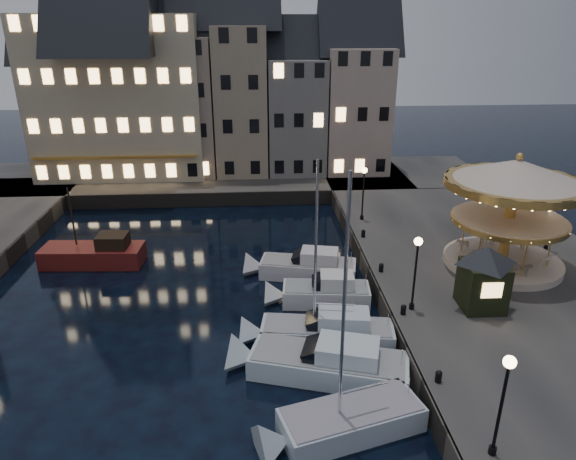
{
  "coord_description": "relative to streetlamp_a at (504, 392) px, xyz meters",
  "views": [
    {
      "loc": [
        -1.0,
        -22.46,
        15.63
      ],
      "look_at": [
        1.0,
        8.0,
        3.2
      ],
      "focal_mm": 32.0,
      "sensor_mm": 36.0,
      "label": 1
    }
  ],
  "objects": [
    {
      "name": "townhouse_na",
      "position": [
        -26.7,
        39.0,
        3.76
      ],
      "size": [
        5.5,
        8.0,
        12.8
      ],
      "color": "gray",
      "rests_on": "quay_north"
    },
    {
      "name": "townhouse_ne",
      "position": [
        -4.0,
        39.0,
        3.76
      ],
      "size": [
        6.16,
        8.0,
        12.8
      ],
      "color": "slate",
      "rests_on": "quay_north"
    },
    {
      "name": "streetlamp_d",
      "position": [
        11.3,
        17.0,
        0.0
      ],
      "size": [
        0.44,
        0.44,
        4.17
      ],
      "color": "black",
      "rests_on": "quay_east"
    },
    {
      "name": "quaywall_e",
      "position": [
        -1.2,
        15.0,
        -3.37
      ],
      "size": [
        0.15,
        44.0,
        1.3
      ],
      "primitive_type": "cube",
      "color": "#47423A",
      "rests_on": "ground"
    },
    {
      "name": "streetlamp_a",
      "position": [
        0.0,
        0.0,
        0.0
      ],
      "size": [
        0.44,
        0.44,
        4.17
      ],
      "color": "black",
      "rests_on": "quay_east"
    },
    {
      "name": "bollard_b",
      "position": [
        -0.6,
        9.5,
        -2.41
      ],
      "size": [
        0.3,
        0.3,
        0.57
      ],
      "color": "black",
      "rests_on": "quay_east"
    },
    {
      "name": "motorboat_c",
      "position": [
        -5.1,
        9.02,
        -3.34
      ],
      "size": [
        7.94,
        3.02,
        10.48
      ],
      "color": "silver",
      "rests_on": "ground"
    },
    {
      "name": "townhouse_nf",
      "position": [
        2.05,
        39.0,
        4.26
      ],
      "size": [
        6.82,
        8.0,
        13.8
      ],
      "color": "tan",
      "rests_on": "quay_north"
    },
    {
      "name": "ticket_kiosk",
      "position": [
        3.72,
        9.96,
        -0.32
      ],
      "size": [
        3.44,
        3.44,
        4.04
      ],
      "color": "black",
      "rests_on": "quay_east"
    },
    {
      "name": "streetlamp_c",
      "position": [
        0.0,
        23.5,
        0.0
      ],
      "size": [
        0.44,
        0.44,
        4.17
      ],
      "color": "black",
      "rests_on": "quay_east"
    },
    {
      "name": "motorboat_a",
      "position": [
        -5.09,
        2.61,
        -3.48
      ],
      "size": [
        6.93,
        3.92,
        11.48
      ],
      "color": "silver",
      "rests_on": "ground"
    },
    {
      "name": "red_fishing_boat",
      "position": [
        -19.39,
        19.49,
        -3.33
      ],
      "size": [
        6.93,
        2.75,
        5.74
      ],
      "color": "maroon",
      "rests_on": "ground"
    },
    {
      "name": "streetlamp_b",
      "position": [
        0.0,
        10.0,
        0.0
      ],
      "size": [
        0.44,
        0.44,
        4.17
      ],
      "color": "black",
      "rests_on": "quay_east"
    },
    {
      "name": "ground",
      "position": [
        -7.2,
        9.0,
        -4.02
      ],
      "size": [
        160.0,
        160.0,
        0.0
      ],
      "primitive_type": "plane",
      "color": "black",
      "rests_on": "ground"
    },
    {
      "name": "hotel_corner",
      "position": [
        -21.2,
        39.0,
        5.76
      ],
      "size": [
        17.6,
        9.0,
        16.8
      ],
      "color": "#C5B695",
      "rests_on": "quay_north"
    },
    {
      "name": "townhouse_nd",
      "position": [
        -9.45,
        39.0,
        5.26
      ],
      "size": [
        5.5,
        8.0,
        15.8
      ],
      "color": "gray",
      "rests_on": "quay_north"
    },
    {
      "name": "bollard_c",
      "position": [
        -0.6,
        14.5,
        -2.41
      ],
      "size": [
        0.3,
        0.3,
        0.57
      ],
      "color": "black",
      "rests_on": "quay_east"
    },
    {
      "name": "quaywall_n",
      "position": [
        -13.2,
        31.0,
        -3.37
      ],
      "size": [
        48.0,
        0.15,
        1.3
      ],
      "primitive_type": "cube",
      "color": "#47423A",
      "rests_on": "ground"
    },
    {
      "name": "motorboat_e",
      "position": [
        -5.32,
        16.71,
        -3.38
      ],
      "size": [
        7.31,
        3.43,
        2.15
      ],
      "color": "silver",
      "rests_on": "ground"
    },
    {
      "name": "bollard_d",
      "position": [
        -0.6,
        20.0,
        -2.41
      ],
      "size": [
        0.3,
        0.3,
        0.57
      ],
      "color": "black",
      "rests_on": "quay_east"
    },
    {
      "name": "motorboat_d",
      "position": [
        -4.61,
        13.17,
        -3.38
      ],
      "size": [
        6.22,
        2.51,
        2.15
      ],
      "color": "white",
      "rests_on": "ground"
    },
    {
      "name": "bollard_a",
      "position": [
        -0.6,
        4.0,
        -2.41
      ],
      "size": [
        0.3,
        0.3,
        0.57
      ],
      "color": "black",
      "rests_on": "quay_east"
    },
    {
      "name": "quay_east",
      "position": [
        6.8,
        15.0,
        -3.37
      ],
      "size": [
        16.0,
        56.0,
        1.3
      ],
      "primitive_type": "cube",
      "color": "#474442",
      "rests_on": "ground"
    },
    {
      "name": "townhouse_nc",
      "position": [
        -15.2,
        39.0,
        4.76
      ],
      "size": [
        6.82,
        8.0,
        14.8
      ],
      "color": "gray",
      "rests_on": "quay_north"
    },
    {
      "name": "townhouse_nb",
      "position": [
        -21.25,
        39.0,
        4.26
      ],
      "size": [
        6.16,
        8.0,
        13.8
      ],
      "color": "gray",
      "rests_on": "quay_north"
    },
    {
      "name": "quay_north",
      "position": [
        -15.2,
        37.0,
        -3.37
      ],
      "size": [
        44.0,
        12.0,
        1.3
      ],
      "primitive_type": "cube",
      "color": "#474442",
      "rests_on": "ground"
    },
    {
      "name": "motorboat_b",
      "position": [
        -5.38,
        6.49,
        -3.37
      ],
      "size": [
        8.48,
        4.61,
        2.15
      ],
      "color": "silver",
      "rests_on": "ground"
    },
    {
      "name": "carousel",
      "position": [
        7.29,
        14.98,
        2.05
      ],
      "size": [
        8.27,
        8.27,
        7.23
      ],
      "color": "beige",
      "rests_on": "quay_east"
    }
  ]
}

